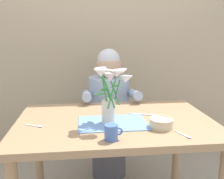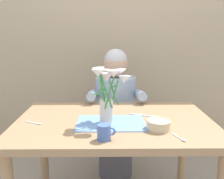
{
  "view_description": "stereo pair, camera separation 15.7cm",
  "coord_description": "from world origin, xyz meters",
  "px_view_note": "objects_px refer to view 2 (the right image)",
  "views": [
    {
      "loc": [
        -0.19,
        -1.48,
        1.26
      ],
      "look_at": [
        -0.01,
        0.05,
        0.92
      ],
      "focal_mm": 40.92,
      "sensor_mm": 36.0,
      "label": 1
    },
    {
      "loc": [
        -0.03,
        -1.49,
        1.26
      ],
      "look_at": [
        -0.01,
        0.05,
        0.92
      ],
      "focal_mm": 40.92,
      "sensor_mm": 36.0,
      "label": 2
    }
  ],
  "objects_px": {
    "ceramic_bowl": "(158,124)",
    "tea_cup": "(104,132)",
    "dinner_knife": "(144,115)",
    "seated_person": "(116,115)",
    "flower_vase": "(109,89)"
  },
  "relations": [
    {
      "from": "flower_vase",
      "to": "tea_cup",
      "type": "relative_size",
      "value": 3.58
    },
    {
      "from": "dinner_knife",
      "to": "tea_cup",
      "type": "bearing_deg",
      "value": -103.2
    },
    {
      "from": "ceramic_bowl",
      "to": "dinner_knife",
      "type": "height_order",
      "value": "ceramic_bowl"
    },
    {
      "from": "ceramic_bowl",
      "to": "dinner_knife",
      "type": "distance_m",
      "value": 0.25
    },
    {
      "from": "seated_person",
      "to": "ceramic_bowl",
      "type": "bearing_deg",
      "value": -71.67
    },
    {
      "from": "dinner_knife",
      "to": "tea_cup",
      "type": "height_order",
      "value": "tea_cup"
    },
    {
      "from": "dinner_knife",
      "to": "ceramic_bowl",
      "type": "bearing_deg",
      "value": -58.66
    },
    {
      "from": "flower_vase",
      "to": "ceramic_bowl",
      "type": "bearing_deg",
      "value": -20.98
    },
    {
      "from": "tea_cup",
      "to": "seated_person",
      "type": "bearing_deg",
      "value": 85.02
    },
    {
      "from": "seated_person",
      "to": "flower_vase",
      "type": "distance_m",
      "value": 0.78
    },
    {
      "from": "dinner_knife",
      "to": "tea_cup",
      "type": "distance_m",
      "value": 0.45
    },
    {
      "from": "flower_vase",
      "to": "dinner_knife",
      "type": "distance_m",
      "value": 0.34
    },
    {
      "from": "ceramic_bowl",
      "to": "tea_cup",
      "type": "distance_m",
      "value": 0.33
    },
    {
      "from": "ceramic_bowl",
      "to": "dinner_knife",
      "type": "relative_size",
      "value": 0.72
    },
    {
      "from": "seated_person",
      "to": "ceramic_bowl",
      "type": "distance_m",
      "value": 0.83
    }
  ]
}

